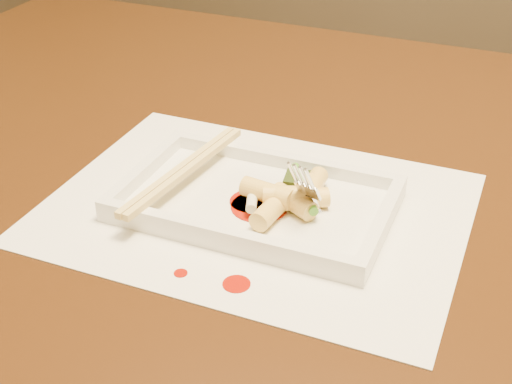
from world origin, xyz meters
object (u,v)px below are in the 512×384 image
at_px(placemat, 256,208).
at_px(plate_base, 256,204).
at_px(table, 337,260).
at_px(chopstick_a, 180,169).
at_px(fork, 335,138).

relative_size(placemat, plate_base, 1.54).
bearing_deg(placemat, table, 52.00).
relative_size(table, chopstick_a, 7.16).
bearing_deg(fork, table, 95.50).
relative_size(placemat, fork, 2.86).
relative_size(table, fork, 10.00).
height_order(chopstick_a, fork, fork).
relative_size(plate_base, chopstick_a, 1.33).
xyz_separation_m(table, placemat, (-0.06, -0.08, 0.10)).
xyz_separation_m(placemat, chopstick_a, (-0.08, 0.00, 0.03)).
relative_size(chopstick_a, fork, 1.40).
xyz_separation_m(table, plate_base, (-0.06, -0.08, 0.11)).
distance_m(placemat, chopstick_a, 0.09).
distance_m(chopstick_a, fork, 0.16).
height_order(table, placemat, placemat).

